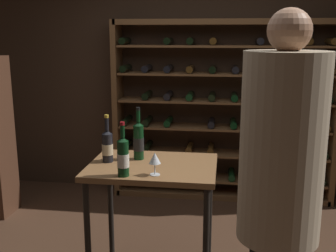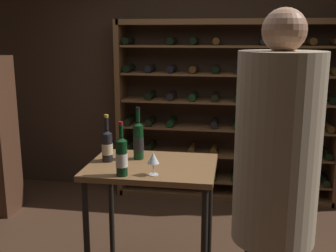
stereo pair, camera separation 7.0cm
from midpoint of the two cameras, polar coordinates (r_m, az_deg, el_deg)
back_wall at (r=4.79m, az=3.46°, el=8.07°), size 5.92×0.10×2.94m
wine_rack at (r=4.63m, az=7.19°, el=1.96°), size 2.46×0.32×2.00m
tasting_table at (r=3.03m, az=-2.81°, el=-7.48°), size 0.92×0.68×0.93m
person_guest_blue_shirt at (r=2.11m, az=14.22°, el=-8.75°), size 0.40×0.40×1.96m
wine_bottle_black_capsule at (r=3.05m, az=-9.03°, el=-2.70°), size 0.08×0.08×0.35m
wine_bottle_red_label at (r=3.08m, az=-4.75°, el=-2.00°), size 0.08×0.08×0.40m
wine_bottle_green_slim at (r=2.73m, az=-6.97°, el=-4.20°), size 0.08×0.08×0.37m
wine_glass_stemmed_left at (r=2.74m, az=-2.57°, el=-4.59°), size 0.08×0.08×0.15m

